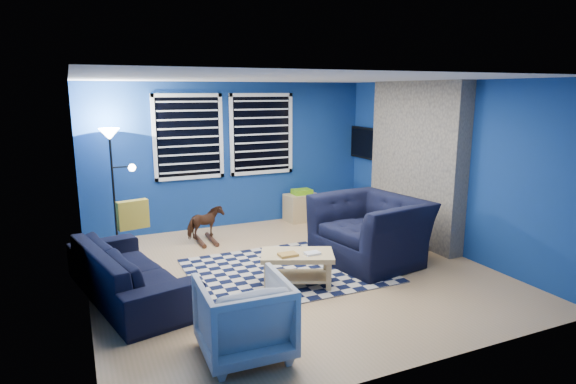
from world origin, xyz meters
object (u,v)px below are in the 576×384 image
Objects in this scene: armchair_bent at (244,317)px; rocking_horse at (205,223)px; tv at (367,143)px; sofa at (129,271)px; coffee_table at (297,262)px; floor_lamp at (112,150)px; armchair_big at (370,230)px; cabinet at (302,207)px.

rocking_horse is (0.53, 3.38, -0.05)m from armchair_bent.
tv is 0.46× the size of sofa.
tv is 1.00× the size of coffee_table.
coffee_table is 3.36m from floor_lamp.
tv reaches higher than rocking_horse.
tv is 1.25× the size of armchair_bent.
rocking_horse is (-1.88, 1.79, -0.13)m from armchair_big.
rocking_horse is at bearing -51.82° from sofa.
armchair_big is 2.24× the size of cabinet.
armchair_big is (-1.28, -2.10, -0.95)m from tv.
armchair_bent is at bearing -126.74° from cabinet.
floor_lamp reaches higher than coffee_table.
armchair_big is 0.77× the size of floor_lamp.
armchair_bent is 4.00m from floor_lamp.
armchair_big is at bearing -144.33° from armchair_bent.
cabinet is at bearing -95.30° from rocking_horse.
armchair_big is at bearing 15.43° from coffee_table.
cabinet is 0.35× the size of floor_lamp.
cabinet is at bearing -120.06° from armchair_bent.
tv is at bearing 138.84° from armchair_big.
armchair_bent is 0.80× the size of coffee_table.
sofa is at bearing -156.52° from tv.
armchair_big is 3.97m from floor_lamp.
sofa reaches higher than cabinet.
cabinet is (1.37, 2.70, -0.04)m from coffee_table.
armchair_bent reaches higher than sofa.
rocking_horse is (1.33, 1.65, 0.00)m from sofa.
coffee_table is at bearing -53.86° from floor_lamp.
coffee_table is (-1.29, -0.36, -0.15)m from armchair_big.
sofa is at bearing -102.26° from armchair_big.
sofa is at bearing 165.28° from coffee_table.
floor_lamp is (-4.43, 0.09, 0.08)m from tv.
rocking_horse is 1.77m from floor_lamp.
armchair_bent reaches higher than cabinet.
tv is at bearing -132.83° from armchair_bent.
coffee_table is 0.56× the size of floor_lamp.
coffee_table is at bearing -84.23° from armchair_big.
coffee_table is (-2.58, -2.45, -1.10)m from tv.
tv reaches higher than armchair_bent.
floor_lamp is (-0.74, 3.77, 1.12)m from armchair_bent.
tv reaches higher than coffee_table.
armchair_big reaches higher than sofa.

